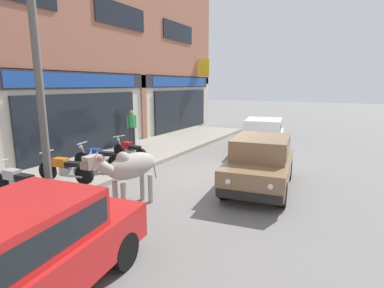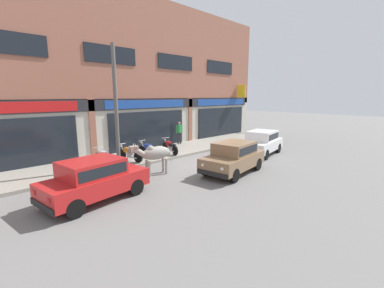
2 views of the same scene
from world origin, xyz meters
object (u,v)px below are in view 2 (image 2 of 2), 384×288
at_px(car_0, 261,141).
at_px(motorcycle_3, 170,147).
at_px(cow, 154,154).
at_px(pedestrian, 179,130).
at_px(motorcycle_1, 130,154).
at_px(car_1, 234,156).
at_px(motorcycle_2, 150,150).
at_px(utility_pole, 116,107).
at_px(motorcycle_0, 105,158).
at_px(car_2, 94,178).

relative_size(car_0, motorcycle_3, 2.11).
height_order(cow, pedestrian, pedestrian).
relative_size(car_0, motorcycle_1, 2.11).
distance_m(car_1, pedestrian, 7.23).
distance_m(car_0, motorcycle_2, 6.79).
xyz_separation_m(motorcycle_1, utility_pole, (-1.00, -0.65, 2.51)).
distance_m(motorcycle_0, pedestrian, 6.83).
xyz_separation_m(car_2, utility_pole, (2.46, 2.86, 2.22)).
relative_size(motorcycle_2, pedestrian, 1.12).
distance_m(motorcycle_2, pedestrian, 4.23).
bearing_deg(car_2, utility_pole, 49.24).
bearing_deg(motorcycle_2, car_0, -34.61).
bearing_deg(motorcycle_3, car_1, -91.58).
xyz_separation_m(cow, motorcycle_1, (0.26, 2.58, -0.47)).
distance_m(car_2, utility_pole, 4.38).
height_order(car_0, car_1, same).
bearing_deg(car_2, car_1, -12.74).
height_order(motorcycle_3, utility_pole, utility_pole).
height_order(motorcycle_3, pedestrian, pedestrian).
bearing_deg(car_0, car_2, 178.71).
bearing_deg(utility_pole, cow, -69.15).
bearing_deg(car_0, motorcycle_0, 155.53).
distance_m(car_2, motorcycle_1, 4.94).
bearing_deg(pedestrian, motorcycle_2, -155.21).
relative_size(motorcycle_0, motorcycle_3, 1.01).
xyz_separation_m(motorcycle_2, utility_pole, (-2.39, -0.76, 2.51)).
bearing_deg(car_1, cow, 141.20).
distance_m(cow, car_0, 7.33).
xyz_separation_m(car_0, motorcycle_3, (-4.25, 3.69, -0.28)).
xyz_separation_m(motorcycle_3, pedestrian, (2.46, 1.92, 0.60)).
relative_size(cow, car_1, 0.57).
bearing_deg(motorcycle_2, motorcycle_0, -178.82).
height_order(pedestrian, utility_pole, utility_pole).
xyz_separation_m(car_2, motorcycle_2, (4.85, 3.62, -0.28)).
relative_size(motorcycle_0, motorcycle_1, 1.01).
bearing_deg(pedestrian, car_2, -148.15).
distance_m(motorcycle_2, utility_pole, 3.54).
relative_size(motorcycle_0, motorcycle_2, 1.01).
bearing_deg(car_1, motorcycle_2, 103.59).
height_order(car_0, utility_pole, utility_pole).
height_order(car_2, motorcycle_0, car_2).
height_order(car_0, motorcycle_3, car_0).
bearing_deg(car_2, motorcycle_1, 45.41).
xyz_separation_m(car_1, car_2, (-6.06, 1.37, 0.00)).
distance_m(car_0, pedestrian, 5.90).
relative_size(cow, utility_pole, 0.37).
bearing_deg(motorcycle_0, car_0, -24.47).
relative_size(car_2, motorcycle_0, 2.07).
xyz_separation_m(car_0, motorcycle_0, (-8.34, 3.80, -0.28)).
xyz_separation_m(car_0, motorcycle_2, (-5.59, 3.85, -0.28)).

